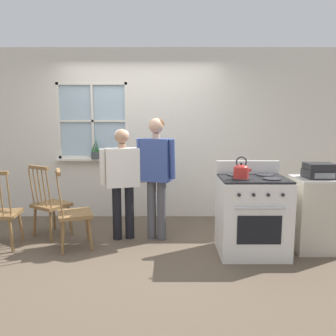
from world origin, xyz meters
The scene contains 12 objects.
ground_plane centered at (0.00, 0.00, 0.00)m, with size 16.00×16.00×0.00m, color brown.
wall_back centered at (0.04, 1.40, 1.34)m, with size 6.40×0.16×2.70m.
chair_by_window centered at (-1.18, 0.45, 0.44)m, with size 0.57×0.56×1.00m.
chair_near_wall centered at (-1.64, 0.02, 0.44)m, with size 0.45×0.43×1.00m.
chair_center_cluster centered at (-0.74, 0.03, 0.44)m, with size 0.52×0.53×1.00m.
person_elderly_left centered at (-0.17, 0.35, 0.88)m, with size 0.60×0.31×1.47m.
person_teen_center centered at (0.28, 0.35, 0.97)m, with size 0.53×0.33×1.61m.
stove centered at (1.43, -0.13, 0.47)m, with size 0.79×0.68×1.08m.
kettle centered at (1.26, -0.26, 1.02)m, with size 0.21×0.17×0.25m.
potted_plant centered at (-0.72, 1.31, 1.06)m, with size 0.15×0.15×0.32m.
side_counter centered at (2.25, -0.02, 0.45)m, with size 0.55×0.50×0.90m.
stereo centered at (2.25, -0.04, 0.99)m, with size 0.34×0.29×0.18m.
Camera 1 is at (0.43, -3.90, 1.59)m, focal length 35.00 mm.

